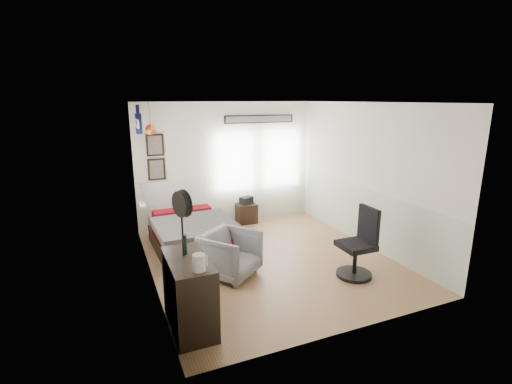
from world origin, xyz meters
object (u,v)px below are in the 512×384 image
armchair (230,254)px  nightstand (246,213)px  bed (193,236)px  task_chair (359,249)px  dresser (189,293)px

armchair → nightstand: armchair is taller
nightstand → bed: bearing=-140.8°
nightstand → task_chair: 3.21m
armchair → nightstand: bearing=24.9°
bed → task_chair: (2.19, -2.00, 0.16)m
armchair → nightstand: size_ratio=1.82×
bed → armchair: armchair is taller
dresser → task_chair: size_ratio=0.89×
armchair → task_chair: task_chair is taller
nightstand → dresser: bearing=-119.1°
dresser → task_chair: task_chair is taller
dresser → armchair: dresser is taller
dresser → armchair: (0.91, 1.09, -0.09)m
bed → dresser: bearing=-106.6°
dresser → armchair: bearing=50.2°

